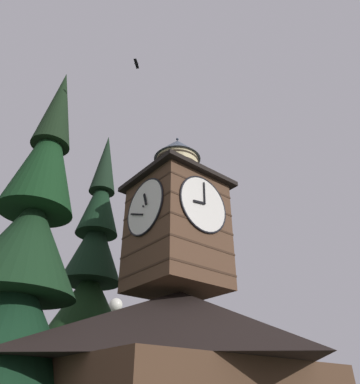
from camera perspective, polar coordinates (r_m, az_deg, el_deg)
building_main at (r=16.87m, az=-0.04°, el=-26.43°), size 11.45×10.21×6.71m
clock_tower at (r=18.83m, az=-0.51°, el=-4.42°), size 4.77×4.77×9.30m
pine_tree_behind at (r=21.60m, az=-14.43°, el=-15.46°), size 5.29×5.29×18.84m
pine_tree_aside at (r=16.62m, az=-23.71°, el=-9.69°), size 6.17×6.17×18.64m
moon at (r=59.85m, az=-10.26°, el=-17.39°), size 2.12×2.12×2.12m
flying_bird_low at (r=23.40m, az=-7.02°, el=19.77°), size 0.67×0.63×0.14m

